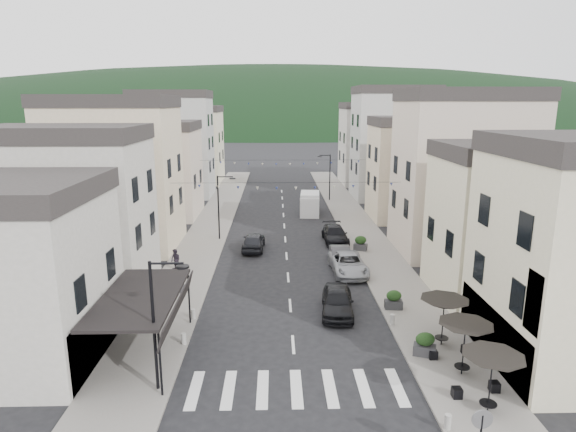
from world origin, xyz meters
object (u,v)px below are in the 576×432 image
(parked_car_c, at_px, (348,264))
(pedestrian_a, at_px, (152,312))
(parked_car_a, at_px, (337,301))
(parked_car_e, at_px, (254,241))
(parked_car_b, at_px, (340,256))
(delivery_van, at_px, (310,203))
(pedestrian_b, at_px, (176,260))
(parked_car_d, at_px, (335,235))

(parked_car_c, height_order, pedestrian_a, pedestrian_a)
(parked_car_a, xyz_separation_m, parked_car_e, (-5.60, 12.98, -0.02))
(parked_car_b, bearing_deg, parked_car_a, -97.26)
(parked_car_e, xyz_separation_m, delivery_van, (5.84, 13.89, 0.48))
(parked_car_a, height_order, parked_car_e, parked_car_a)
(parked_car_b, bearing_deg, pedestrian_b, -172.89)
(parked_car_b, distance_m, parked_car_c, 1.89)
(parked_car_e, height_order, pedestrian_a, pedestrian_a)
(parked_car_e, relative_size, delivery_van, 0.82)
(parked_car_b, height_order, parked_car_e, parked_car_e)
(pedestrian_a, relative_size, pedestrian_b, 1.07)
(parked_car_b, bearing_deg, parked_car_e, 150.74)
(parked_car_b, relative_size, parked_car_c, 0.81)
(parked_car_d, bearing_deg, parked_car_b, -94.86)
(pedestrian_a, bearing_deg, parked_car_e, 43.24)
(parked_car_c, bearing_deg, delivery_van, 91.94)
(parked_car_a, distance_m, parked_car_d, 15.21)
(parked_car_d, xyz_separation_m, pedestrian_b, (-12.90, -7.51, 0.20))
(parked_car_b, height_order, parked_car_c, parked_car_c)
(parked_car_c, relative_size, delivery_van, 0.96)
(parked_car_d, relative_size, pedestrian_a, 2.89)
(parked_car_c, xyz_separation_m, pedestrian_b, (-12.88, 0.62, 0.20))
(parked_car_c, height_order, parked_car_e, parked_car_e)
(parked_car_c, xyz_separation_m, delivery_van, (-1.45, 19.88, 0.52))
(pedestrian_b, bearing_deg, parked_car_e, 83.06)
(parked_car_b, xyz_separation_m, parked_car_d, (0.35, 6.28, 0.03))
(parked_car_b, xyz_separation_m, pedestrian_b, (-12.55, -1.24, 0.23))
(parked_car_a, bearing_deg, parked_car_d, 89.29)
(parked_car_a, height_order, parked_car_d, parked_car_a)
(parked_car_d, distance_m, parked_car_e, 7.61)
(pedestrian_a, bearing_deg, parked_car_b, 13.52)
(parked_car_d, bearing_deg, parked_car_c, -91.82)
(parked_car_a, bearing_deg, pedestrian_b, 151.54)
(delivery_van, height_order, pedestrian_b, delivery_van)
(delivery_van, bearing_deg, parked_car_d, -77.97)
(parked_car_c, height_order, delivery_van, delivery_van)
(parked_car_a, relative_size, parked_car_b, 1.08)
(parked_car_b, height_order, pedestrian_b, pedestrian_b)
(parked_car_d, bearing_deg, pedestrian_a, -127.93)
(parked_car_b, bearing_deg, parked_car_c, -78.43)
(parked_car_c, bearing_deg, parked_car_e, 138.33)
(parked_car_d, xyz_separation_m, pedestrian_a, (-12.34, -16.84, 0.26))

